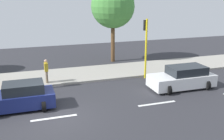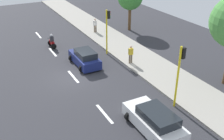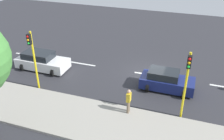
{
  "view_description": "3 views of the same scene",
  "coord_description": "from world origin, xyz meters",
  "px_view_note": "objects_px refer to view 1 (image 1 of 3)",
  "views": [
    {
      "loc": [
        -13.23,
        1.2,
        6.36
      ],
      "look_at": [
        2.53,
        -4.04,
        1.56
      ],
      "focal_mm": 43.46,
      "sensor_mm": 36.0,
      "label": 1
    },
    {
      "loc": [
        -6.41,
        -19.3,
        10.73
      ],
      "look_at": [
        2.77,
        -1.83,
        0.8
      ],
      "focal_mm": 42.97,
      "sensor_mm": 36.0,
      "label": 2
    },
    {
      "loc": [
        18.25,
        3.13,
        10.24
      ],
      "look_at": [
        2.08,
        -2.5,
        1.05
      ],
      "focal_mm": 40.46,
      "sensor_mm": 36.0,
      "label": 3
    }
  ],
  "objects_px": {
    "car_white": "(183,78)",
    "pedestrian_near_signal": "(46,70)",
    "car_dark_blue": "(20,97)",
    "street_tree_north": "(113,7)",
    "traffic_light_midblock": "(146,40)"
  },
  "relations": [
    {
      "from": "traffic_light_midblock",
      "to": "street_tree_north",
      "type": "xyz_separation_m",
      "value": [
        5.61,
        0.68,
        2.15
      ]
    },
    {
      "from": "pedestrian_near_signal",
      "to": "traffic_light_midblock",
      "type": "distance_m",
      "value": 7.53
    },
    {
      "from": "pedestrian_near_signal",
      "to": "car_white",
      "type": "bearing_deg",
      "value": -112.52
    },
    {
      "from": "street_tree_north",
      "to": "car_white",
      "type": "bearing_deg",
      "value": -165.73
    },
    {
      "from": "car_white",
      "to": "traffic_light_midblock",
      "type": "bearing_deg",
      "value": 27.0
    },
    {
      "from": "street_tree_north",
      "to": "pedestrian_near_signal",
      "type": "bearing_deg",
      "value": 126.63
    },
    {
      "from": "car_dark_blue",
      "to": "pedestrian_near_signal",
      "type": "xyz_separation_m",
      "value": [
        3.79,
        -1.83,
        0.35
      ]
    },
    {
      "from": "pedestrian_near_signal",
      "to": "street_tree_north",
      "type": "height_order",
      "value": "street_tree_north"
    },
    {
      "from": "car_dark_blue",
      "to": "street_tree_north",
      "type": "bearing_deg",
      "value": -44.08
    },
    {
      "from": "car_dark_blue",
      "to": "street_tree_north",
      "type": "height_order",
      "value": "street_tree_north"
    },
    {
      "from": "car_dark_blue",
      "to": "traffic_light_midblock",
      "type": "bearing_deg",
      "value": -71.32
    },
    {
      "from": "car_white",
      "to": "pedestrian_near_signal",
      "type": "distance_m",
      "value": 9.47
    },
    {
      "from": "car_white",
      "to": "street_tree_north",
      "type": "distance_m",
      "value": 9.81
    },
    {
      "from": "car_dark_blue",
      "to": "street_tree_north",
      "type": "distance_m",
      "value": 12.85
    },
    {
      "from": "car_white",
      "to": "pedestrian_near_signal",
      "type": "relative_size",
      "value": 2.63
    }
  ]
}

